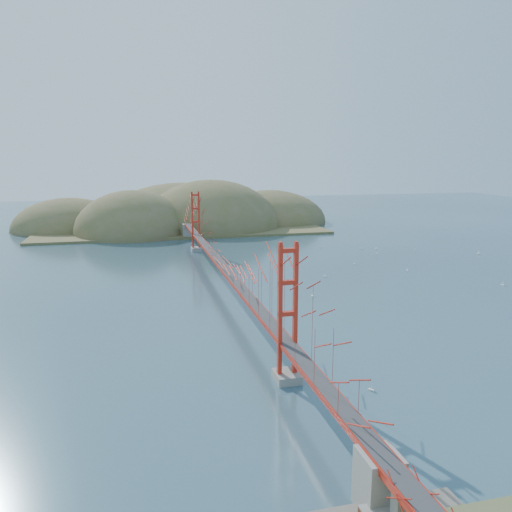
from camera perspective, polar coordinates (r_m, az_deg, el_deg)
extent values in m
plane|color=#294452|center=(70.32, -3.78, -3.80)|extent=(320.00, 320.00, 0.00)
cube|color=gray|center=(42.64, 3.53, -13.57)|extent=(2.00, 2.40, 0.70)
cube|color=gray|center=(99.22, -6.83, 0.79)|extent=(2.00, 2.40, 0.70)
cube|color=#B52214|center=(69.53, -3.81, -1.17)|extent=(1.40, 92.00, 0.16)
cube|color=#B52214|center=(69.58, -3.81, -1.33)|extent=(1.33, 92.00, 0.24)
cube|color=#38383A|center=(69.51, -3.81, -1.09)|extent=(1.19, 92.00, 0.03)
cube|color=gray|center=(29.14, 13.84, -23.82)|extent=(2.00, 2.20, 3.30)
cube|color=gray|center=(114.70, -7.83, 2.84)|extent=(2.20, 2.60, 3.30)
cube|color=gray|center=(27.84, 15.93, -26.26)|extent=(0.50, 0.70, 2.95)
cylinder|color=white|center=(28.14, 16.50, -25.80)|extent=(0.03, 0.03, 1.00)
cube|color=brown|center=(132.64, -8.65, 3.34)|extent=(70.00, 40.00, 0.60)
ellipsoid|color=brown|center=(124.24, -13.83, 2.49)|extent=(28.00, 28.00, 21.00)
ellipsoid|color=brown|center=(131.66, -5.10, 3.26)|extent=(36.00, 36.00, 25.00)
ellipsoid|color=brown|center=(143.16, 1.56, 3.94)|extent=(32.00, 32.00, 18.00)
ellipsoid|color=brown|center=(137.09, -20.55, 2.90)|extent=(28.00, 28.00, 16.00)
ellipsoid|color=brown|center=(146.68, -8.38, 4.00)|extent=(44.00, 44.00, 22.00)
cube|color=white|center=(80.54, 26.34, -2.97)|extent=(0.28, 0.65, 0.11)
cylinder|color=white|center=(80.47, 26.36, -2.74)|extent=(0.02, 0.02, 0.68)
cube|color=white|center=(79.14, -0.52, -2.02)|extent=(0.60, 0.46, 0.11)
cylinder|color=white|center=(79.06, -0.52, -1.79)|extent=(0.02, 0.02, 0.64)
cube|color=white|center=(103.65, 17.72, 0.62)|extent=(0.41, 0.48, 0.09)
cylinder|color=white|center=(103.61, 17.73, 0.76)|extent=(0.01, 0.01, 0.52)
cube|color=white|center=(87.60, 11.19, -0.93)|extent=(0.56, 0.50, 0.10)
cylinder|color=white|center=(87.53, 11.20, -0.73)|extent=(0.02, 0.02, 0.62)
cube|color=white|center=(42.05, 13.05, -14.68)|extent=(0.43, 0.55, 0.10)
cylinder|color=white|center=(41.92, 13.07, -14.32)|extent=(0.02, 0.02, 0.58)
cube|color=white|center=(104.12, 24.07, 0.22)|extent=(0.64, 0.25, 0.11)
cylinder|color=white|center=(104.06, 24.08, 0.41)|extent=(0.02, 0.02, 0.68)
cube|color=white|center=(102.81, 7.36, 0.98)|extent=(0.54, 0.32, 0.09)
cylinder|color=white|center=(102.76, 7.37, 1.13)|extent=(0.01, 0.01, 0.56)
cube|color=white|center=(85.20, 16.91, -1.56)|extent=(0.23, 0.55, 0.10)
cylinder|color=white|center=(85.14, 16.93, -1.36)|extent=(0.02, 0.02, 0.58)
cube|color=white|center=(96.52, 4.61, 0.37)|extent=(0.53, 0.37, 0.09)
cylinder|color=white|center=(96.47, 4.61, 0.53)|extent=(0.01, 0.01, 0.55)
cube|color=white|center=(98.35, 13.68, 0.29)|extent=(0.53, 0.45, 0.10)
cylinder|color=white|center=(98.30, 13.69, 0.45)|extent=(0.02, 0.02, 0.58)
cube|color=white|center=(78.12, 7.90, -2.31)|extent=(0.47, 0.57, 0.10)
cylinder|color=white|center=(78.05, 7.91, -2.09)|extent=(0.02, 0.02, 0.61)
cube|color=white|center=(102.88, 11.96, 0.84)|extent=(0.52, 0.58, 0.11)
cylinder|color=white|center=(102.83, 11.97, 1.02)|extent=(0.02, 0.02, 0.64)
cube|color=white|center=(67.05, 6.49, -4.54)|extent=(0.22, 0.61, 0.11)
cylinder|color=white|center=(66.96, 6.49, -4.27)|extent=(0.02, 0.02, 0.66)
cube|color=white|center=(102.74, 13.54, 0.75)|extent=(0.55, 0.20, 0.10)
cylinder|color=white|center=(102.69, 13.55, 0.91)|extent=(0.02, 0.02, 0.59)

